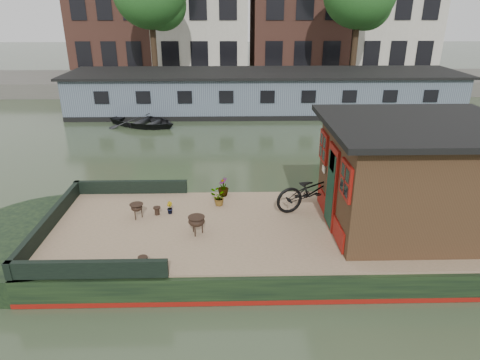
{
  "coord_description": "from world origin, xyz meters",
  "views": [
    {
      "loc": [
        -1.82,
        -8.66,
        5.37
      ],
      "look_at": [
        -1.61,
        0.5,
        1.59
      ],
      "focal_mm": 32.0,
      "sensor_mm": 36.0,
      "label": 1
    }
  ],
  "objects_px": {
    "cabin": "(412,175)",
    "brazier_rear": "(137,211)",
    "brazier_front": "(197,225)",
    "dinghy": "(144,119)",
    "bicycle": "(313,190)"
  },
  "relations": [
    {
      "from": "cabin",
      "to": "brazier_rear",
      "type": "height_order",
      "value": "cabin"
    },
    {
      "from": "brazier_front",
      "to": "dinghy",
      "type": "height_order",
      "value": "brazier_front"
    },
    {
      "from": "cabin",
      "to": "brazier_rear",
      "type": "distance_m",
      "value": 6.34
    },
    {
      "from": "cabin",
      "to": "brazier_front",
      "type": "height_order",
      "value": "cabin"
    },
    {
      "from": "cabin",
      "to": "bicycle",
      "type": "height_order",
      "value": "cabin"
    },
    {
      "from": "brazier_front",
      "to": "brazier_rear",
      "type": "height_order",
      "value": "brazier_front"
    },
    {
      "from": "brazier_rear",
      "to": "bicycle",
      "type": "bearing_deg",
      "value": 5.28
    },
    {
      "from": "brazier_front",
      "to": "brazier_rear",
      "type": "xyz_separation_m",
      "value": [
        -1.47,
        0.79,
        -0.03
      ]
    },
    {
      "from": "brazier_rear",
      "to": "brazier_front",
      "type": "bearing_deg",
      "value": -28.43
    },
    {
      "from": "bicycle",
      "to": "dinghy",
      "type": "bearing_deg",
      "value": 13.0
    },
    {
      "from": "cabin",
      "to": "brazier_rear",
      "type": "relative_size",
      "value": 10.97
    },
    {
      "from": "brazier_front",
      "to": "dinghy",
      "type": "distance_m",
      "value": 12.03
    },
    {
      "from": "brazier_rear",
      "to": "dinghy",
      "type": "xyz_separation_m",
      "value": [
        -1.87,
        10.75,
        -0.49
      ]
    },
    {
      "from": "cabin",
      "to": "brazier_front",
      "type": "relative_size",
      "value": 9.48
    },
    {
      "from": "cabin",
      "to": "brazier_rear",
      "type": "bearing_deg",
      "value": 175.77
    }
  ]
}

